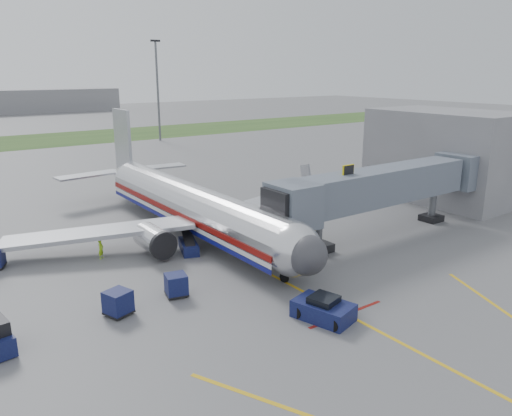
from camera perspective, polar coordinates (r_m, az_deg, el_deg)
ground at (r=34.02m, az=5.38°, el=-9.47°), size 400.00×400.00×0.00m
grass_strip at (r=115.82m, az=-25.47°, el=6.83°), size 300.00×25.00×0.01m
apron_markings at (r=29.50m, az=15.14°, el=-14.10°), size 21.52×50.00×0.01m
airliner at (r=45.01m, az=-7.35°, el=0.30°), size 32.10×35.67×10.25m
jet_bridge at (r=44.71m, az=13.81°, el=2.28°), size 25.30×4.00×6.90m
terminal at (r=61.10m, az=20.85°, el=5.66°), size 10.00×16.00×10.00m
light_mast_right at (r=108.20m, az=-11.17°, el=13.25°), size 2.00×0.44×20.40m
pushback_tug at (r=30.47m, az=7.71°, el=-11.40°), size 2.96×3.89×1.44m
baggage_cart_a at (r=31.68m, az=-15.49°, el=-10.40°), size 1.81×1.81×1.54m
baggage_cart_b at (r=33.39m, az=-9.11°, el=-8.69°), size 1.64×1.64×1.48m
belt_loader at (r=41.28m, az=-7.71°, el=-4.28°), size 2.28×4.01×1.90m
ground_power_cart at (r=43.91m, az=5.77°, el=-2.80°), size 1.68×1.22×1.25m
ramp_worker at (r=41.09m, az=-17.31°, el=-4.52°), size 0.66×0.64×1.52m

